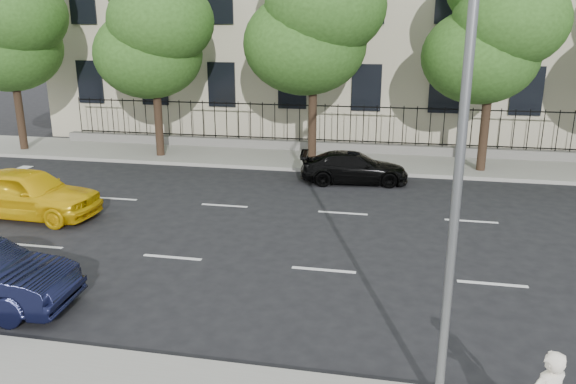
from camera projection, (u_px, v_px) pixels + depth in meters
The scene contains 11 objects.
ground at pixel (307, 320), 11.59m from camera, with size 120.00×120.00×0.00m, color black.
far_sidewalk at pixel (359, 162), 24.73m from camera, with size 60.00×4.00×0.15m, color gray.
lane_markings at pixel (334, 238), 16.05m from camera, with size 49.60×4.62×0.01m, color silver, non-canonical shape.
iron_fence at pixel (363, 141), 26.16m from camera, with size 30.00×0.50×2.20m.
street_light at pixel (463, 76), 7.99m from camera, with size 0.25×3.32×8.05m.
tree_a at pixel (10, 19), 25.42m from camera, with size 5.71×5.31×9.39m.
tree_b at pixel (155, 25), 24.18m from camera, with size 5.53×5.12×8.97m.
tree_c at pixel (315, 11), 22.69m from camera, with size 5.89×5.50×9.80m.
tree_d at pixel (495, 25), 21.53m from camera, with size 5.34×4.94×8.84m.
yellow_taxi at pixel (27, 193), 17.61m from camera, with size 1.86×4.63×1.58m, color yellow.
black_sedan at pixel (354, 167), 21.56m from camera, with size 1.67×4.12×1.20m, color black.
Camera 1 is at (1.65, -10.23, 5.84)m, focal length 35.00 mm.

